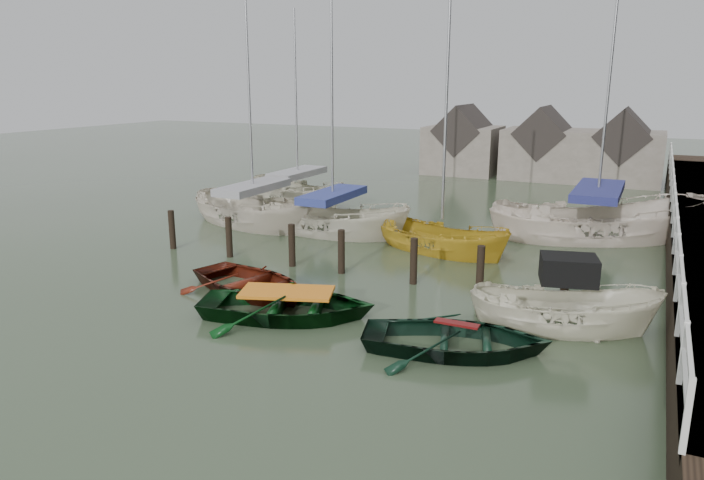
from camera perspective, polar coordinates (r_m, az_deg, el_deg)
The scene contains 12 objects.
ground at distance 16.72m, azimuth -1.94°, elevation -6.33°, with size 120.00×120.00×0.00m, color #2F3C26.
mooring_pilings at distance 19.58m, azimuth -0.75°, elevation -1.66°, with size 13.72×0.22×1.80m.
far_sheds at distance 40.54m, azimuth 16.71°, elevation 8.04°, with size 14.00×4.08×4.39m.
rowboat_red at distance 18.19m, azimuth -9.12°, elevation -4.76°, with size 2.99×4.18×0.87m, color #4F170B.
rowboat_green at distance 16.28m, azimuth -5.87°, elevation -6.98°, with size 3.20×4.48×0.93m, color black.
rowboat_dkgreen at distance 14.46m, azimuth 9.40°, elevation -9.93°, with size 2.97×4.16×0.86m, color black.
motorboat at distance 16.20m, azimuth 18.60°, elevation -7.46°, with size 4.77×2.72×2.68m.
sailboat_a at distance 26.67m, azimuth -8.88°, elevation 1.53°, with size 7.34×4.44×11.89m.
sailboat_b at distance 24.91m, azimuth -1.74°, elevation 0.79°, with size 6.68×2.70×11.98m.
sailboat_c at distance 22.54m, azimuth 8.09°, elevation -0.92°, with size 5.82×3.60×10.27m.
sailboat_d at distance 25.78m, azimuth 21.14°, elevation 0.27°, with size 8.65×6.08×11.85m.
sailboat_e at distance 30.84m, azimuth -4.92°, elevation 3.38°, with size 7.07×4.88×10.35m.
Camera 1 is at (7.33, -13.81, 5.90)m, focal length 32.00 mm.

